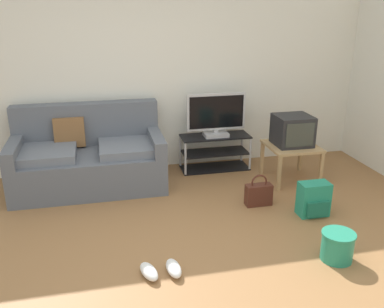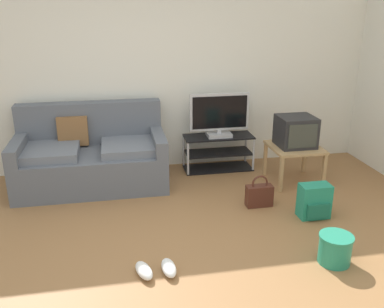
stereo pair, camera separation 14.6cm
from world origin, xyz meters
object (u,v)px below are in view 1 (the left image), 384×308
tv_stand (215,152)px  backpack (314,199)px  couch (88,158)px  sneakers_pair (161,270)px  crt_tv (293,130)px  side_table (292,150)px  flat_tv (216,115)px  handbag (259,194)px  cleaning_bucket (337,245)px

tv_stand → backpack: tv_stand is taller
couch → tv_stand: bearing=6.8°
sneakers_pair → crt_tv: bearing=40.7°
sneakers_pair → side_table: bearing=40.5°
couch → backpack: (2.29, -1.31, -0.17)m
flat_tv → crt_tv: (0.82, -0.55, -0.10)m
flat_tv → handbag: flat_tv is taller
crt_tv → flat_tv: bearing=146.2°
flat_tv → backpack: flat_tv is taller
tv_stand → cleaning_bucket: bearing=-78.9°
side_table → handbag: size_ratio=1.67×
backpack → tv_stand: bearing=136.9°
flat_tv → cleaning_bucket: (0.45, -2.29, -0.60)m
flat_tv → crt_tv: 0.99m
crt_tv → handbag: crt_tv is taller
backpack → handbag: bearing=167.4°
couch → tv_stand: (1.64, 0.20, -0.12)m
crt_tv → cleaning_bucket: bearing=-101.8°
crt_tv → handbag: 1.01m
tv_stand → side_table: size_ratio=1.51×
crt_tv → sneakers_pair: crt_tv is taller
couch → flat_tv: size_ratio=2.27×
couch → crt_tv: 2.50m
flat_tv → sneakers_pair: bearing=-116.2°
handbag → sneakers_pair: 1.62m
tv_stand → flat_tv: (0.00, -0.02, 0.51)m
backpack → cleaning_bucket: (-0.20, -0.80, -0.04)m
backpack → sneakers_pair: 1.86m
side_table → flat_tv: bearing=145.4°
crt_tv → couch: bearing=171.4°
flat_tv → cleaning_bucket: bearing=-78.8°
flat_tv → cleaning_bucket: 2.41m
flat_tv → cleaning_bucket: size_ratio=2.66×
tv_stand → sneakers_pair: (-1.07, -2.19, -0.19)m
backpack → handbag: size_ratio=1.00×
cleaning_bucket → side_table: bearing=78.1°
couch → sneakers_pair: couch is taller
flat_tv → crt_tv: flat_tv is taller
tv_stand → handbag: size_ratio=2.52×
flat_tv → handbag: bearing=-81.2°
sneakers_pair → handbag: bearing=39.7°
backpack → crt_tv: bearing=103.5°
tv_stand → backpack: 1.64m
crt_tv → backpack: 1.06m
couch → handbag: (1.81, -0.96, -0.22)m
crt_tv → sneakers_pair: bearing=-139.3°
flat_tv → sneakers_pair: size_ratio=2.12×
couch → flat_tv: flat_tv is taller
backpack → handbag: 0.59m
couch → backpack: bearing=-29.8°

